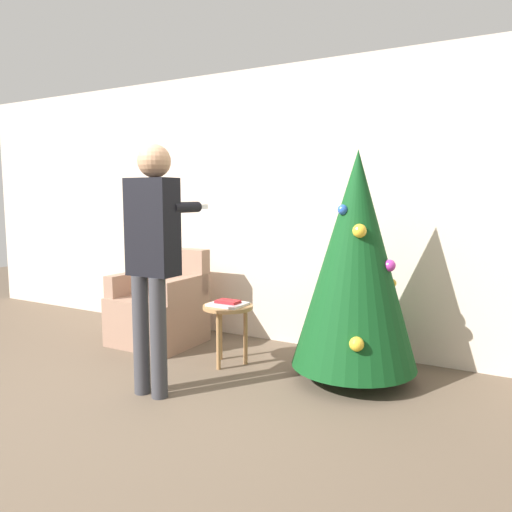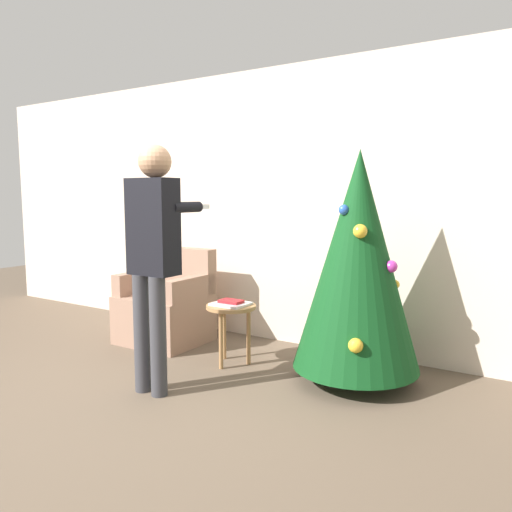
{
  "view_description": "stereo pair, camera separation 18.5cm",
  "coord_description": "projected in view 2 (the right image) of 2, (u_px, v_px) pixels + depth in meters",
  "views": [
    {
      "loc": [
        2.55,
        -2.19,
        1.46
      ],
      "look_at": [
        0.74,
        1.02,
        1.02
      ],
      "focal_mm": 35.0,
      "sensor_mm": 36.0,
      "label": 1
    },
    {
      "loc": [
        2.71,
        -2.09,
        1.46
      ],
      "look_at": [
        0.74,
        1.02,
        1.02
      ],
      "focal_mm": 35.0,
      "sensor_mm": 36.0,
      "label": 2
    }
  ],
  "objects": [
    {
      "name": "person_standing",
      "position": [
        153.0,
        246.0,
        3.64
      ],
      "size": [
        0.39,
        0.57,
        1.83
      ],
      "color": "#38383D",
      "rests_on": "ground_plane"
    },
    {
      "name": "wall_back",
      "position": [
        258.0,
        207.0,
        5.08
      ],
      "size": [
        8.0,
        0.06,
        2.7
      ],
      "color": "beige",
      "rests_on": "ground_plane"
    },
    {
      "name": "armchair",
      "position": [
        167.0,
        308.0,
        5.02
      ],
      "size": [
        0.79,
        0.7,
        0.93
      ],
      "color": "#93705B",
      "rests_on": "ground_plane"
    },
    {
      "name": "book",
      "position": [
        231.0,
        301.0,
        4.3
      ],
      "size": [
        0.2,
        0.13,
        0.02
      ],
      "color": "#B21E23",
      "rests_on": "laptop"
    },
    {
      "name": "christmas_tree",
      "position": [
        358.0,
        261.0,
        3.83
      ],
      "size": [
        0.98,
        0.98,
        1.81
      ],
      "color": "brown",
      "rests_on": "ground_plane"
    },
    {
      "name": "side_stool",
      "position": [
        231.0,
        314.0,
        4.31
      ],
      "size": [
        0.43,
        0.43,
        0.52
      ],
      "color": "#A37547",
      "rests_on": "ground_plane"
    },
    {
      "name": "ground_plane",
      "position": [
        83.0,
        413.0,
        3.37
      ],
      "size": [
        14.0,
        14.0,
        0.0
      ],
      "primitive_type": "plane",
      "color": "brown"
    },
    {
      "name": "laptop",
      "position": [
        231.0,
        304.0,
        4.3
      ],
      "size": [
        0.3,
        0.26,
        0.02
      ],
      "color": "silver",
      "rests_on": "side_stool"
    }
  ]
}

